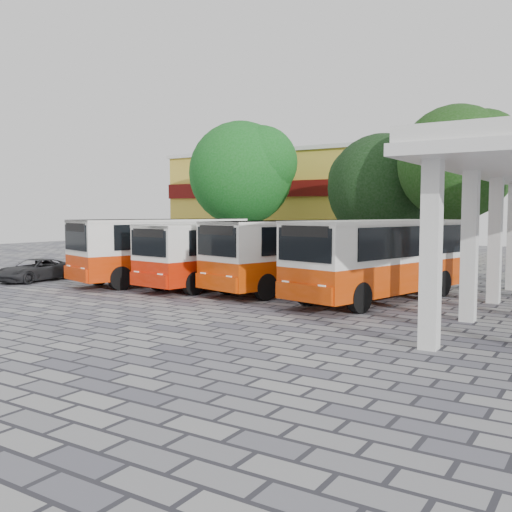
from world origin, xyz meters
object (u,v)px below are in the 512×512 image
Objects in this scene: bus_far_right at (378,254)px; bus_centre_left at (218,251)px; parked_car at (34,270)px; bus_centre_right at (292,250)px; bus_far_left at (162,246)px.

bus_centre_left is at bearing -166.30° from bus_far_right.
bus_centre_right is at bearing 10.46° from parked_car.
bus_centre_left is at bearing 12.69° from parked_car.
bus_far_left is 1.10× the size of bus_centre_left.
bus_centre_right reaches higher than bus_centre_left.
bus_far_left is 6.63m from parked_car.
parked_car is at bearing -155.83° from bus_far_right.
bus_far_left reaches higher than parked_car.
bus_centre_right is (3.51, 0.65, 0.10)m from bus_centre_left.
bus_far_left is 10.86m from bus_far_right.
bus_centre_left is 9.65m from parked_car.
bus_far_left is 1.00× the size of bus_far_right.
bus_far_right reaches higher than bus_centre_right.
bus_far_left is 3.22m from bus_centre_left.
bus_far_left is at bearing -158.06° from bus_centre_right.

